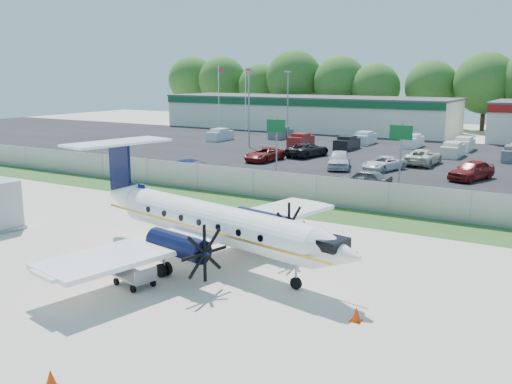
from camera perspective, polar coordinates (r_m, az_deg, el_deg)
The scene contains 27 objects.
ground at distance 27.40m, azimuth -6.47°, elevation -6.92°, with size 170.00×170.00×0.00m, color beige.
grass_verge at distance 37.27m, azimuth 4.72°, elevation -1.83°, with size 170.00×4.00×0.02m, color #2D561E.
access_road at distance 43.53m, azimuth 8.78°, elevation 0.05°, with size 170.00×8.00×0.02m, color black.
parking_lot at distance 63.24m, azimuth 15.97°, elevation 3.37°, with size 170.00×32.00×0.02m, color black.
perimeter_fence at distance 38.82m, azimuth 6.04°, elevation 0.19°, with size 120.00×0.06×1.99m.
building_west at distance 91.88m, azimuth 5.02°, elevation 7.90°, with size 46.40×12.40×5.24m.
sign_left at distance 49.86m, azimuth 2.03°, elevation 5.85°, with size 1.80×0.26×5.00m.
sign_mid at distance 45.65m, azimuth 14.28°, elevation 4.95°, with size 1.80×0.26×5.00m.
flagpole_west at distance 91.66m, azimuth -3.71°, elevation 9.80°, with size 1.06×0.12×10.00m.
flagpole_east at distance 88.93m, azimuth -1.01°, elevation 9.76°, with size 1.06×0.12×10.00m.
light_pole_nw at distance 68.77m, azimuth -0.71°, elevation 8.83°, with size 0.90×0.35×9.09m.
light_pole_sw at distance 77.47m, azimuth 3.20°, elevation 9.15°, with size 0.90×0.35×9.09m.
tree_line at distance 96.31m, azimuth 21.26°, elevation 5.76°, with size 112.00×6.00×14.00m, color #2B5A1A, non-canonical shape.
aircraft at distance 26.72m, azimuth -4.67°, elevation -2.91°, with size 16.91×16.57×5.16m.
baggage_cart_far at distance 24.65m, azimuth -12.08°, elevation -8.21°, with size 1.98×1.45×0.93m.
cone_nose at distance 21.25m, azimuth 10.00°, elevation -11.95°, with size 0.39×0.39×0.56m.
cone_port_wing at distance 17.99m, azimuth -19.83°, elevation -17.16°, with size 0.38×0.38×0.53m.
cone_starboard_wing at distance 30.17m, azimuth -1.86°, elevation -4.61°, with size 0.36×0.36×0.51m.
road_car_west at distance 48.47m, azimuth -6.29°, elevation 1.30°, with size 2.69×5.83×1.62m, color navy.
road_car_mid at distance 45.17m, azimuth 10.70°, elevation 0.39°, with size 1.75×4.36×1.48m, color #595B5E.
parked_car_a at distance 58.01m, azimuth 0.85°, elevation 3.09°, with size 2.32×5.04×1.40m, color maroon.
parked_car_b at distance 54.06m, azimuth 8.28°, elevation 2.33°, with size 2.02×5.02×1.71m, color silver.
parked_car_c at distance 53.76m, azimuth 12.61°, elevation 2.12°, with size 2.15×4.67×1.30m, color silver.
parked_car_d at distance 50.99m, azimuth 20.67°, elevation 1.12°, with size 1.98×4.91×1.67m, color maroon.
parked_car_f at distance 61.40m, azimuth 5.17°, elevation 3.53°, with size 2.53×5.49×1.52m, color black.
parked_car_g at distance 58.09m, azimuth 16.33°, elevation 2.63°, with size 2.57×5.57×1.55m, color beige.
far_parking_rows at distance 68.04m, azimuth 17.07°, elevation 3.86°, with size 56.00×10.00×1.60m, color gray, non-canonical shape.
Camera 1 is at (15.81, -20.60, 8.74)m, focal length 40.00 mm.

